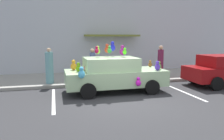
# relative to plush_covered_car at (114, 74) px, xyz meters

# --- Properties ---
(ground_plane) EXTENTS (60.00, 60.00, 0.00)m
(ground_plane) POSITION_rel_plush_covered_car_xyz_m (-0.06, -1.68, -0.81)
(ground_plane) COLOR #2D2D30
(sidewalk) EXTENTS (24.00, 4.00, 0.15)m
(sidewalk) POSITION_rel_plush_covered_car_xyz_m (-0.06, 3.32, -0.73)
(sidewalk) COLOR gray
(sidewalk) RESTS_ON ground
(storefront_building) EXTENTS (24.00, 1.25, 6.40)m
(storefront_building) POSITION_rel_plush_covered_car_xyz_m (-0.05, 5.47, 2.38)
(storefront_building) COLOR #B2B7C1
(storefront_building) RESTS_ON ground
(parking_stripe_front) EXTENTS (0.12, 3.60, 0.01)m
(parking_stripe_front) POSITION_rel_plush_covered_car_xyz_m (3.00, -0.68, -0.81)
(parking_stripe_front) COLOR silver
(parking_stripe_front) RESTS_ON ground
(parking_stripe_rear) EXTENTS (0.12, 3.60, 0.01)m
(parking_stripe_rear) POSITION_rel_plush_covered_car_xyz_m (-2.65, -0.68, -0.81)
(parking_stripe_rear) COLOR silver
(parking_stripe_rear) RESTS_ON ground
(plush_covered_car) EXTENTS (4.41, 2.13, 2.24)m
(plush_covered_car) POSITION_rel_plush_covered_car_xyz_m (0.00, 0.00, 0.00)
(plush_covered_car) COLOR #A6C695
(plush_covered_car) RESTS_ON ground
(teddy_bear_on_sidewalk) EXTENTS (0.31, 0.26, 0.60)m
(teddy_bear_on_sidewalk) POSITION_rel_plush_covered_car_xyz_m (-0.44, 1.75, -0.38)
(teddy_bear_on_sidewalk) COLOR pink
(teddy_bear_on_sidewalk) RESTS_ON sidewalk
(pedestrian_near_shopfront) EXTENTS (0.35, 0.35, 1.81)m
(pedestrian_near_shopfront) POSITION_rel_plush_covered_car_xyz_m (3.51, 2.47, 0.19)
(pedestrian_near_shopfront) COLOR maroon
(pedestrian_near_shopfront) RESTS_ON sidewalk
(pedestrian_walking_past) EXTENTS (0.30, 0.30, 1.67)m
(pedestrian_walking_past) POSITION_rel_plush_covered_car_xyz_m (-0.53, 2.57, 0.13)
(pedestrian_walking_past) COLOR slate
(pedestrian_walking_past) RESTS_ON sidewalk
(pedestrian_by_lamp) EXTENTS (0.39, 0.39, 1.77)m
(pedestrian_by_lamp) POSITION_rel_plush_covered_car_xyz_m (-2.81, 1.92, 0.15)
(pedestrian_by_lamp) COLOR #6195A0
(pedestrian_by_lamp) RESTS_ON sidewalk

